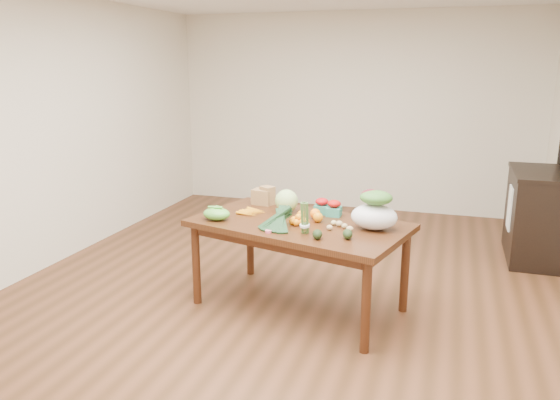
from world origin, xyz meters
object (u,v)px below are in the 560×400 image
(dining_table, at_px, (299,265))
(cabinet, at_px, (535,215))
(kale_bunch, at_px, (275,220))
(asparagus_bundle, at_px, (305,218))
(mandarin_cluster, at_px, (299,219))
(salad_bag, at_px, (374,212))
(paper_bag, at_px, (263,195))
(cabbage, at_px, (286,201))

(dining_table, distance_m, cabinet, 2.79)
(kale_bunch, distance_m, asparagus_bundle, 0.25)
(mandarin_cluster, distance_m, salad_bag, 0.61)
(salad_bag, bearing_deg, kale_bunch, -161.84)
(mandarin_cluster, height_order, asparagus_bundle, asparagus_bundle)
(cabinet, xyz_separation_m, asparagus_bundle, (-1.91, -2.19, 0.40))
(paper_bag, distance_m, asparagus_bundle, 0.96)
(cabbage, xyz_separation_m, salad_bag, (0.80, -0.28, 0.04))
(kale_bunch, bearing_deg, asparagus_bundle, 6.96)
(dining_table, bearing_deg, salad_bag, 13.69)
(asparagus_bundle, bearing_deg, dining_table, 127.95)
(kale_bunch, xyz_separation_m, asparagus_bundle, (0.25, -0.03, 0.05))
(paper_bag, relative_size, kale_bunch, 0.60)
(mandarin_cluster, distance_m, asparagus_bundle, 0.27)
(asparagus_bundle, bearing_deg, paper_bag, 143.52)
(dining_table, distance_m, cabbage, 0.58)
(mandarin_cluster, bearing_deg, cabbage, 121.73)
(paper_bag, distance_m, cabbage, 0.35)
(dining_table, xyz_separation_m, kale_bunch, (-0.12, -0.25, 0.45))
(dining_table, bearing_deg, cabbage, 139.88)
(paper_bag, bearing_deg, salad_bag, -23.41)
(paper_bag, bearing_deg, asparagus_bundle, -51.06)
(dining_table, xyz_separation_m, cabbage, (-0.19, 0.27, 0.48))
(dining_table, bearing_deg, mandarin_cluster, -65.38)
(paper_bag, distance_m, mandarin_cluster, 0.71)
(cabinet, height_order, mandarin_cluster, cabinet)
(cabinet, distance_m, kale_bunch, 3.07)
(salad_bag, bearing_deg, asparagus_bundle, -150.71)
(asparagus_bundle, height_order, salad_bag, salad_bag)
(cabbage, bearing_deg, kale_bunch, -82.54)
(salad_bag, bearing_deg, cabinet, 53.47)
(asparagus_bundle, distance_m, salad_bag, 0.56)
(dining_table, bearing_deg, kale_bunch, -101.72)
(mandarin_cluster, height_order, kale_bunch, kale_bunch)
(cabinet, distance_m, cabbage, 2.78)
(cabinet, bearing_deg, dining_table, -136.78)
(cabinet, relative_size, paper_bag, 4.28)
(salad_bag, bearing_deg, paper_bag, 156.59)
(mandarin_cluster, relative_size, asparagus_bundle, 0.72)
(paper_bag, relative_size, cabbage, 1.19)
(kale_bunch, distance_m, salad_bag, 0.77)
(cabbage, bearing_deg, cabinet, 36.37)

